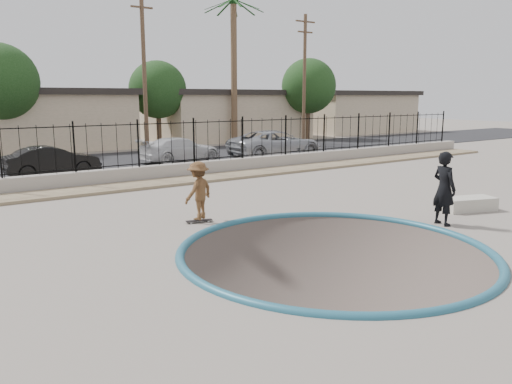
{
  "coord_description": "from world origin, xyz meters",
  "views": [
    {
      "loc": [
        -7.54,
        -8.74,
        3.39
      ],
      "look_at": [
        -0.04,
        2.0,
        0.88
      ],
      "focal_mm": 35.0,
      "sensor_mm": 36.0,
      "label": 1
    }
  ],
  "objects": [
    {
      "name": "coping_ring",
      "position": [
        0.0,
        -1.0,
        0.0
      ],
      "size": [
        7.04,
        7.04,
        0.2
      ],
      "primitive_type": "torus",
      "color": "#235C72",
      "rests_on": "ground"
    },
    {
      "name": "car_d",
      "position": [
        9.24,
        13.4,
        0.79
      ],
      "size": [
        5.49,
        2.62,
        1.51
      ],
      "primitive_type": "imported",
      "rotation": [
        0.0,
        0.0,
        1.55
      ],
      "color": "#9B9EA3",
      "rests_on": "street"
    },
    {
      "name": "house_east_far",
      "position": [
        28.0,
        26.5,
        1.97
      ],
      "size": [
        11.6,
        8.6,
        3.9
      ],
      "color": "tan",
      "rests_on": "ground"
    },
    {
      "name": "retaining_wall",
      "position": [
        0.0,
        10.3,
        0.3
      ],
      "size": [
        42.0,
        0.45,
        0.6
      ],
      "primitive_type": "cube",
      "color": "gray",
      "rests_on": "ground"
    },
    {
      "name": "street_tree_right",
      "position": [
        19.0,
        22.0,
        4.19
      ],
      "size": [
        4.32,
        4.32,
        6.36
      ],
      "color": "#473323",
      "rests_on": "ground"
    },
    {
      "name": "street_tree_mid",
      "position": [
        7.0,
        24.0,
        3.84
      ],
      "size": [
        3.96,
        3.96,
        5.83
      ],
      "color": "#473323",
      "rests_on": "ground"
    },
    {
      "name": "house_center",
      "position": [
        0.0,
        26.5,
        1.97
      ],
      "size": [
        10.6,
        8.6,
        3.9
      ],
      "color": "tan",
      "rests_on": "ground"
    },
    {
      "name": "concrete_ledge",
      "position": [
        6.13,
        -0.36,
        0.2
      ],
      "size": [
        1.74,
        1.17,
        0.4
      ],
      "primitive_type": "cube",
      "rotation": [
        0.0,
        0.0,
        -0.32
      ],
      "color": "#B4AFA0",
      "rests_on": "ground"
    },
    {
      "name": "street",
      "position": [
        0.0,
        17.0,
        0.02
      ],
      "size": [
        90.0,
        8.0,
        0.04
      ],
      "primitive_type": "cube",
      "color": "black",
      "rests_on": "ground"
    },
    {
      "name": "fence",
      "position": [
        0.0,
        10.3,
        1.5
      ],
      "size": [
        40.0,
        0.04,
        1.8
      ],
      "color": "black",
      "rests_on": "retaining_wall"
    },
    {
      "name": "car_b",
      "position": [
        -2.57,
        13.68,
        0.67
      ],
      "size": [
        3.91,
        1.51,
        1.27
      ],
      "primitive_type": "imported",
      "rotation": [
        0.0,
        0.0,
        1.61
      ],
      "color": "black",
      "rests_on": "street"
    },
    {
      "name": "skateboard",
      "position": [
        -1.24,
        3.0,
        0.05
      ],
      "size": [
        0.74,
        0.34,
        0.06
      ],
      "rotation": [
        0.0,
        0.0,
        -0.23
      ],
      "color": "black",
      "rests_on": "ground"
    },
    {
      "name": "videographer",
      "position": [
        4.0,
        -0.94,
        0.99
      ],
      "size": [
        0.58,
        0.79,
        1.98
      ],
      "primitive_type": "imported",
      "rotation": [
        0.0,
        0.0,
        1.41
      ],
      "color": "black",
      "rests_on": "ground"
    },
    {
      "name": "utility_pole_right",
      "position": [
        16.0,
        19.0,
        4.7
      ],
      "size": [
        1.7,
        0.24,
        9.0
      ],
      "color": "#473323",
      "rests_on": "ground"
    },
    {
      "name": "utility_pole_mid",
      "position": [
        4.0,
        19.0,
        4.96
      ],
      "size": [
        1.7,
        0.24,
        9.5
      ],
      "color": "#473323",
      "rests_on": "ground"
    },
    {
      "name": "rock_strip",
      "position": [
        0.0,
        9.2,
        0.06
      ],
      "size": [
        42.0,
        1.6,
        0.11
      ],
      "primitive_type": "cube",
      "color": "#9C8B66",
      "rests_on": "ground"
    },
    {
      "name": "ground",
      "position": [
        0.0,
        12.0,
        -1.1
      ],
      "size": [
        120.0,
        120.0,
        2.2
      ],
      "primitive_type": "cube",
      "color": "gray",
      "rests_on": "ground"
    },
    {
      "name": "car_c",
      "position": [
        4.06,
        14.75,
        0.67
      ],
      "size": [
        4.47,
        2.09,
        1.26
      ],
      "primitive_type": "imported",
      "rotation": [
        0.0,
        0.0,
        1.64
      ],
      "color": "silver",
      "rests_on": "street"
    },
    {
      "name": "palm_right",
      "position": [
        12.0,
        22.0,
        7.33
      ],
      "size": [
        2.3,
        2.3,
        10.3
      ],
      "color": "brown",
      "rests_on": "ground"
    },
    {
      "name": "bowl_pit",
      "position": [
        0.0,
        -1.0,
        0.0
      ],
      "size": [
        6.84,
        6.84,
        1.8
      ],
      "primitive_type": null,
      "color": "#4B4039",
      "rests_on": "ground"
    },
    {
      "name": "house_east",
      "position": [
        14.0,
        26.5,
        1.97
      ],
      "size": [
        12.6,
        8.6,
        3.9
      ],
      "color": "tan",
      "rests_on": "ground"
    },
    {
      "name": "skater",
      "position": [
        -1.24,
        3.0,
        0.79
      ],
      "size": [
        1.17,
        0.96,
        1.58
      ],
      "primitive_type": "imported",
      "rotation": [
        0.0,
        0.0,
        3.57
      ],
      "color": "brown",
      "rests_on": "ground"
    }
  ]
}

